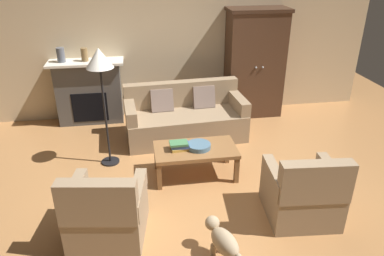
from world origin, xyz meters
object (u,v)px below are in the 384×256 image
object	(u,v)px
coffee_table	(195,152)
mantel_vase_bronze	(84,55)
fruit_bowl	(199,146)
armchair_near_right	(303,194)
mantel_vase_slate	(61,55)
couch	(185,118)
floor_lamp	(100,65)
book_stack	(180,146)
armchair_near_left	(107,213)
armoire	(255,63)
dog	(223,241)
fireplace	(89,92)

from	to	relation	value
coffee_table	mantel_vase_bronze	size ratio (longest dim) A/B	4.99
mantel_vase_bronze	fruit_bowl	bearing A→B (deg)	-51.81
fruit_bowl	armchair_near_right	world-z (taller)	armchair_near_right
coffee_table	mantel_vase_slate	world-z (taller)	mantel_vase_slate
mantel_vase_slate	fruit_bowl	bearing A→B (deg)	-45.75
couch	floor_lamp	size ratio (longest dim) A/B	1.17
book_stack	mantel_vase_slate	world-z (taller)	mantel_vase_slate
armchair_near_left	coffee_table	bearing A→B (deg)	43.61
couch	book_stack	distance (m)	1.24
armchair_near_left	armchair_near_right	world-z (taller)	same
fruit_bowl	floor_lamp	distance (m)	1.67
book_stack	mantel_vase_bronze	distance (m)	2.54
armoire	fruit_bowl	xyz separation A→B (m)	(-1.36, -1.97, -0.52)
mantel_vase_bronze	dog	world-z (taller)	mantel_vase_bronze
fireplace	book_stack	bearing A→B (deg)	-56.76
fireplace	armchair_near_right	xyz separation A→B (m)	(2.61, -3.10, -0.25)
fruit_bowl	mantel_vase_bronze	xyz separation A→B (m)	(-1.59, 2.03, 0.78)
coffee_table	armoire	bearing A→B (deg)	54.44
fruit_bowl	dog	bearing A→B (deg)	-91.15
fireplace	mantel_vase_slate	xyz separation A→B (m)	(-0.38, -0.02, 0.67)
mantel_vase_slate	mantel_vase_bronze	xyz separation A→B (m)	(0.38, 0.00, -0.01)
fireplace	coffee_table	size ratio (longest dim) A/B	1.15
fireplace	couch	bearing A→B (deg)	-28.02
dog	armchair_near_left	bearing A→B (deg)	155.81
fireplace	dog	distance (m)	3.95
fruit_bowl	armchair_near_left	bearing A→B (deg)	-137.69
couch	dog	world-z (taller)	couch
armoire	floor_lamp	size ratio (longest dim) A/B	1.14
mantel_vase_slate	armchair_near_left	size ratio (longest dim) A/B	0.27
couch	coffee_table	bearing A→B (deg)	-91.30
armoire	armchair_near_left	world-z (taller)	armoire
fruit_bowl	book_stack	bearing A→B (deg)	179.23
mantel_vase_bronze	armchair_near_right	xyz separation A→B (m)	(2.61, -3.08, -0.91)
couch	book_stack	size ratio (longest dim) A/B	7.38
coffee_table	armchair_near_right	bearing A→B (deg)	-45.10
book_stack	armchair_near_left	bearing A→B (deg)	-130.48
armchair_near_left	mantel_vase_slate	bearing A→B (deg)	104.74
fireplace	armoire	size ratio (longest dim) A/B	0.65
mantel_vase_bronze	armchair_near_right	world-z (taller)	mantel_vase_bronze
mantel_vase_bronze	couch	bearing A→B (deg)	-27.51
coffee_table	armchair_near_left	bearing A→B (deg)	-136.39
armchair_near_right	couch	bearing A→B (deg)	114.50
armoire	coffee_table	xyz separation A→B (m)	(-1.40, -1.96, -0.60)
fruit_bowl	floor_lamp	size ratio (longest dim) A/B	0.19
fireplace	dog	xyz separation A→B (m)	(1.56, -3.61, -0.32)
armchair_near_left	floor_lamp	world-z (taller)	floor_lamp
coffee_table	armchair_near_left	xyz separation A→B (m)	(-1.12, -1.06, -0.05)
couch	mantel_vase_bronze	xyz separation A→B (m)	(-1.58, 0.82, 0.91)
fireplace	floor_lamp	bearing A→B (deg)	-76.11
armchair_near_right	armoire	bearing A→B (deg)	83.52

